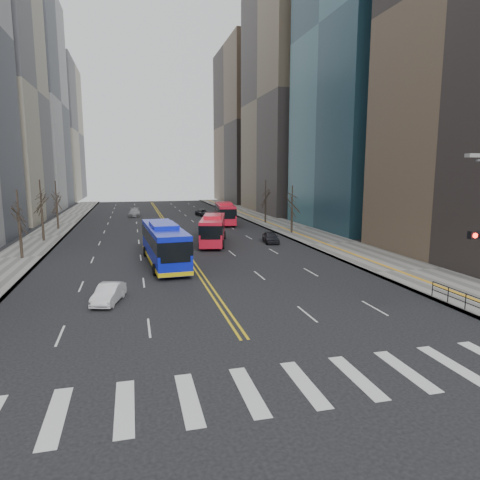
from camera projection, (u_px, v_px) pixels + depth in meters
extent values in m
plane|color=black|center=(277.00, 387.00, 17.14)|extent=(220.00, 220.00, 0.00)
cube|color=slate|center=(289.00, 228.00, 64.43)|extent=(7.00, 130.00, 0.15)
cube|color=slate|center=(46.00, 236.00, 56.18)|extent=(5.00, 130.00, 0.15)
cube|color=silver|center=(56.00, 416.00, 15.13)|extent=(0.70, 4.00, 0.01)
cube|color=silver|center=(125.00, 407.00, 15.70)|extent=(0.70, 4.00, 0.01)
cube|color=silver|center=(189.00, 399.00, 16.27)|extent=(0.70, 4.00, 0.01)
cube|color=silver|center=(249.00, 391.00, 16.85)|extent=(0.70, 4.00, 0.01)
cube|color=silver|center=(304.00, 384.00, 17.42)|extent=(0.70, 4.00, 0.01)
cube|color=silver|center=(357.00, 377.00, 18.00)|extent=(0.70, 4.00, 0.01)
cube|color=silver|center=(406.00, 371.00, 18.57)|extent=(0.70, 4.00, 0.01)
cube|color=silver|center=(452.00, 365.00, 19.14)|extent=(0.70, 4.00, 0.01)
cube|color=gold|center=(165.00, 224.00, 69.71)|extent=(0.15, 100.00, 0.01)
cube|color=gold|center=(168.00, 224.00, 69.81)|extent=(0.15, 100.00, 0.01)
cube|color=gray|center=(13.00, 101.00, 95.00)|extent=(20.00, 26.00, 48.00)
cube|color=#2F5E6B|center=(382.00, 29.00, 62.12)|extent=(20.00, 22.00, 58.00)
cube|color=#756551|center=(303.00, 101.00, 88.67)|extent=(20.00, 26.00, 46.00)
cube|color=gray|center=(47.00, 132.00, 126.50)|extent=(18.00, 30.00, 40.00)
cube|color=brown|center=(255.00, 126.00, 119.37)|extent=(18.00, 30.00, 42.00)
cube|color=black|center=(479.00, 235.00, 20.84)|extent=(1.10, 0.28, 0.38)
cylinder|color=#FF190C|center=(475.00, 236.00, 20.60)|extent=(0.24, 0.08, 0.24)
cube|color=#999993|center=(475.00, 155.00, 20.09)|extent=(0.90, 0.35, 0.18)
cube|color=black|center=(466.00, 294.00, 26.16)|extent=(0.04, 6.00, 0.04)
cylinder|color=black|center=(465.00, 302.00, 26.24)|extent=(0.06, 0.06, 1.00)
cylinder|color=black|center=(448.00, 295.00, 27.68)|extent=(0.06, 0.06, 1.00)
cylinder|color=black|center=(432.00, 289.00, 29.12)|extent=(0.06, 0.06, 1.00)
cylinder|color=black|center=(21.00, 241.00, 41.67)|extent=(0.28, 0.28, 3.60)
cylinder|color=black|center=(43.00, 225.00, 52.16)|extent=(0.28, 0.28, 4.00)
cylinder|color=black|center=(58.00, 217.00, 62.70)|extent=(0.28, 0.28, 3.80)
cylinder|color=black|center=(292.00, 221.00, 59.01)|extent=(0.28, 0.28, 3.50)
cylinder|color=black|center=(265.00, 212.00, 70.48)|extent=(0.28, 0.28, 3.75)
cube|color=#0C19C2|center=(164.00, 244.00, 39.50)|extent=(3.54, 13.40, 3.19)
cube|color=black|center=(164.00, 237.00, 39.40)|extent=(3.60, 13.42, 1.13)
cube|color=#0C19C2|center=(164.00, 225.00, 39.23)|extent=(2.48, 4.76, 0.40)
cube|color=gold|center=(165.00, 258.00, 39.72)|extent=(3.60, 13.42, 0.35)
cylinder|color=black|center=(155.00, 270.00, 35.32)|extent=(0.36, 1.02, 1.00)
cylinder|color=black|center=(188.00, 268.00, 36.15)|extent=(0.36, 1.02, 1.00)
cylinder|color=black|center=(145.00, 252.00, 43.31)|extent=(0.36, 1.02, 1.00)
cylinder|color=black|center=(172.00, 250.00, 44.13)|extent=(0.36, 1.02, 1.00)
cube|color=red|center=(213.00, 229.00, 50.70)|extent=(4.98, 11.19, 2.83)
cube|color=black|center=(213.00, 224.00, 50.61)|extent=(5.05, 11.23, 1.02)
cube|color=red|center=(213.00, 216.00, 50.46)|extent=(2.83, 4.18, 0.40)
cylinder|color=black|center=(200.00, 245.00, 47.44)|extent=(0.53, 1.04, 1.00)
cylinder|color=black|center=(223.00, 244.00, 47.47)|extent=(0.53, 1.04, 1.00)
cylinder|color=black|center=(205.00, 235.00, 54.34)|extent=(0.53, 1.04, 1.00)
cylinder|color=black|center=(224.00, 235.00, 54.36)|extent=(0.53, 1.04, 1.00)
cube|color=red|center=(225.00, 213.00, 69.90)|extent=(3.87, 11.32, 2.88)
cube|color=black|center=(225.00, 209.00, 69.81)|extent=(3.93, 11.35, 1.03)
cube|color=red|center=(225.00, 203.00, 69.66)|extent=(2.48, 4.10, 0.40)
cylinder|color=black|center=(219.00, 223.00, 66.48)|extent=(0.42, 1.03, 1.00)
cylinder|color=black|center=(235.00, 223.00, 66.79)|extent=(0.42, 1.03, 1.00)
cylinder|color=black|center=(216.00, 218.00, 73.43)|extent=(0.42, 1.03, 1.00)
cylinder|color=black|center=(231.00, 218.00, 73.74)|extent=(0.42, 1.03, 1.00)
imported|color=silver|center=(109.00, 294.00, 28.04)|extent=(2.27, 4.02, 1.25)
imported|color=black|center=(271.00, 237.00, 51.46)|extent=(2.08, 4.15, 1.36)
imported|color=gray|center=(134.00, 212.00, 81.77)|extent=(2.28, 5.17, 1.48)
imported|color=black|center=(203.00, 213.00, 82.20)|extent=(2.83, 4.76, 1.24)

